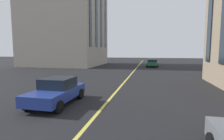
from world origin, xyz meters
The scene contains 4 objects.
lane_centre_line centered at (20.00, 0.00, 0.00)m, with size 80.00×0.16×0.01m.
car_blue_parked_a centered at (15.41, 2.58, 0.70)m, with size 3.90×1.89×1.40m.
car_green_near centered at (39.32, -2.53, 0.70)m, with size 4.40×1.95×1.37m.
building_left_near centered at (39.99, 14.25, 12.67)m, with size 13.25×13.62×25.35m.
Camera 1 is at (6.86, -2.34, 2.86)m, focal length 28.52 mm.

